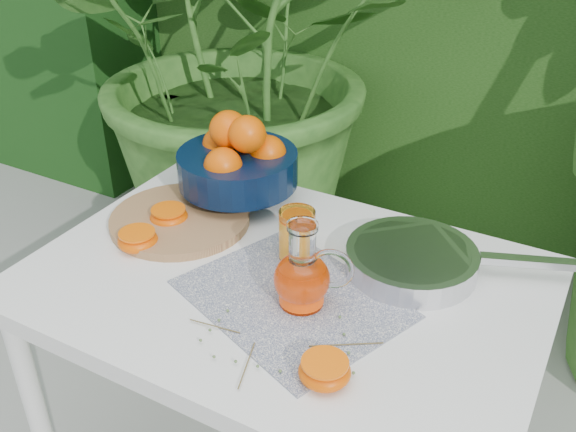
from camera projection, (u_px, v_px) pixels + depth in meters
The scene contains 10 objects.
potted_plant_left at pixel (250, 45), 2.36m from camera, with size 1.67×1.67×1.67m, color #2D5E20.
white_table at pixel (283, 309), 1.31m from camera, with size 1.00×0.70×0.75m.
placemat at pixel (291, 299), 1.20m from camera, with size 0.39×0.31×0.00m, color #0C1845.
cutting_board at pixel (180, 219), 1.44m from camera, with size 0.31×0.31×0.02m, color #A57B4A.
fruit_bowl at pixel (239, 160), 1.49m from camera, with size 0.30×0.30×0.22m.
juice_pitcher at pixel (303, 277), 1.16m from camera, with size 0.16×0.13×0.17m.
juice_tumbler at pixel (297, 236), 1.29m from camera, with size 0.09×0.09×0.11m.
saute_pan at pixel (414, 259), 1.27m from camera, with size 0.48×0.34×0.05m.
orange_halves at pixel (200, 266), 1.26m from camera, with size 0.61×0.36×0.04m.
thyme_sprigs at pixel (272, 344), 1.09m from camera, with size 0.33×0.24×0.01m.
Camera 1 is at (0.43, -0.80, 1.50)m, focal length 40.00 mm.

